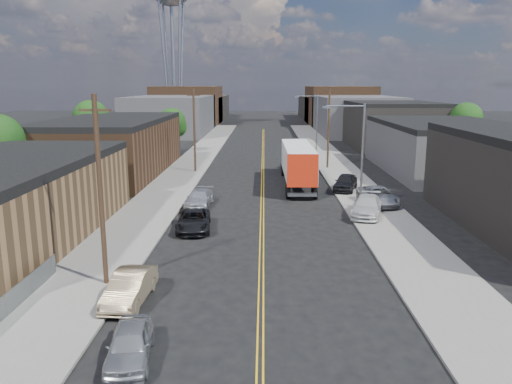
{
  "coord_description": "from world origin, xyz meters",
  "views": [
    {
      "loc": [
        0.12,
        -14.67,
        10.42
      ],
      "look_at": [
        -0.46,
        22.09,
        2.5
      ],
      "focal_mm": 35.0,
      "sensor_mm": 36.0,
      "label": 1
    }
  ],
  "objects_px": {
    "semi_truck": "(297,161)",
    "car_right_lot_b": "(367,206)",
    "car_left_c": "(193,221)",
    "car_left_d": "(199,199)",
    "car_left_b": "(130,287)",
    "car_right_lot_c": "(346,182)",
    "car_left_a": "(130,344)",
    "car_right_lot_a": "(378,196)",
    "car_ahead_truck": "(294,164)"
  },
  "relations": [
    {
      "from": "semi_truck",
      "to": "car_right_lot_b",
      "type": "relative_size",
      "value": 3.07
    },
    {
      "from": "car_left_c",
      "to": "car_left_d",
      "type": "xyz_separation_m",
      "value": [
        -0.49,
        7.27,
        -0.02
      ]
    },
    {
      "from": "car_left_b",
      "to": "car_right_lot_c",
      "type": "relative_size",
      "value": 0.96
    },
    {
      "from": "semi_truck",
      "to": "car_right_lot_c",
      "type": "bearing_deg",
      "value": -41.2
    },
    {
      "from": "car_left_a",
      "to": "car_left_b",
      "type": "relative_size",
      "value": 0.88
    },
    {
      "from": "car_left_b",
      "to": "car_right_lot_a",
      "type": "bearing_deg",
      "value": 53.85
    },
    {
      "from": "car_left_b",
      "to": "car_left_c",
      "type": "distance_m",
      "value": 12.43
    },
    {
      "from": "car_right_lot_a",
      "to": "car_left_a",
      "type": "bearing_deg",
      "value": -127.31
    },
    {
      "from": "car_left_b",
      "to": "car_right_lot_a",
      "type": "xyz_separation_m",
      "value": [
        16.54,
        20.0,
        0.16
      ]
    },
    {
      "from": "car_right_lot_b",
      "to": "car_right_lot_c",
      "type": "distance_m",
      "value": 9.81
    },
    {
      "from": "car_right_lot_b",
      "to": "car_ahead_truck",
      "type": "height_order",
      "value": "car_right_lot_b"
    },
    {
      "from": "car_left_c",
      "to": "car_right_lot_c",
      "type": "bearing_deg",
      "value": 40.49
    },
    {
      "from": "car_right_lot_b",
      "to": "car_left_d",
      "type": "bearing_deg",
      "value": -178.3
    },
    {
      "from": "semi_truck",
      "to": "car_right_lot_c",
      "type": "height_order",
      "value": "semi_truck"
    },
    {
      "from": "car_left_c",
      "to": "semi_truck",
      "type": "bearing_deg",
      "value": 58.5
    },
    {
      "from": "car_left_b",
      "to": "car_left_d",
      "type": "relative_size",
      "value": 0.95
    },
    {
      "from": "car_right_lot_a",
      "to": "car_ahead_truck",
      "type": "bearing_deg",
      "value": 102.66
    },
    {
      "from": "semi_truck",
      "to": "car_right_lot_a",
      "type": "distance_m",
      "value": 12.0
    },
    {
      "from": "car_right_lot_c",
      "to": "car_left_d",
      "type": "bearing_deg",
      "value": -137.04
    },
    {
      "from": "car_ahead_truck",
      "to": "car_left_c",
      "type": "bearing_deg",
      "value": -105.06
    },
    {
      "from": "car_right_lot_b",
      "to": "car_left_c",
      "type": "bearing_deg",
      "value": -148.36
    },
    {
      "from": "car_left_a",
      "to": "semi_truck",
      "type": "bearing_deg",
      "value": 68.66
    },
    {
      "from": "car_right_lot_b",
      "to": "semi_truck",
      "type": "bearing_deg",
      "value": 124.56
    },
    {
      "from": "car_right_lot_a",
      "to": "car_right_lot_b",
      "type": "relative_size",
      "value": 1.03
    },
    {
      "from": "car_left_a",
      "to": "car_left_c",
      "type": "bearing_deg",
      "value": 82.43
    },
    {
      "from": "car_left_a",
      "to": "car_left_d",
      "type": "relative_size",
      "value": 0.83
    },
    {
      "from": "car_left_b",
      "to": "car_left_c",
      "type": "relative_size",
      "value": 0.89
    },
    {
      "from": "semi_truck",
      "to": "car_right_lot_b",
      "type": "height_order",
      "value": "semi_truck"
    },
    {
      "from": "car_left_a",
      "to": "car_right_lot_b",
      "type": "distance_m",
      "value": 25.33
    },
    {
      "from": "semi_truck",
      "to": "car_left_b",
      "type": "xyz_separation_m",
      "value": [
        -10.04,
        -29.97,
        -1.7
      ]
    },
    {
      "from": "semi_truck",
      "to": "car_left_c",
      "type": "bearing_deg",
      "value": -116.58
    },
    {
      "from": "car_left_b",
      "to": "car_right_lot_c",
      "type": "height_order",
      "value": "car_right_lot_c"
    },
    {
      "from": "car_right_lot_a",
      "to": "car_right_lot_b",
      "type": "bearing_deg",
      "value": -121.34
    },
    {
      "from": "car_left_d",
      "to": "car_left_c",
      "type": "bearing_deg",
      "value": -81.94
    },
    {
      "from": "car_left_b",
      "to": "car_right_lot_b",
      "type": "bearing_deg",
      "value": 51.07
    },
    {
      "from": "semi_truck",
      "to": "car_left_a",
      "type": "relative_size",
      "value": 4.06
    },
    {
      "from": "car_left_d",
      "to": "car_right_lot_a",
      "type": "bearing_deg",
      "value": 5.54
    },
    {
      "from": "semi_truck",
      "to": "car_left_d",
      "type": "height_order",
      "value": "semi_truck"
    },
    {
      "from": "car_left_b",
      "to": "semi_truck",
      "type": "bearing_deg",
      "value": 74.91
    },
    {
      "from": "car_right_lot_b",
      "to": "car_right_lot_a",
      "type": "bearing_deg",
      "value": 80.72
    },
    {
      "from": "car_left_d",
      "to": "car_right_lot_c",
      "type": "height_order",
      "value": "car_right_lot_c"
    },
    {
      "from": "car_right_lot_a",
      "to": "car_right_lot_b",
      "type": "distance_m",
      "value": 4.2
    },
    {
      "from": "semi_truck",
      "to": "car_left_a",
      "type": "xyz_separation_m",
      "value": [
        -8.64,
        -35.29,
        -1.77
      ]
    },
    {
      "from": "car_left_d",
      "to": "car_right_lot_a",
      "type": "xyz_separation_m",
      "value": [
        15.63,
        0.37,
        0.21
      ]
    },
    {
      "from": "semi_truck",
      "to": "car_right_lot_c",
      "type": "xyz_separation_m",
      "value": [
        4.6,
        -3.97,
        -1.49
      ]
    },
    {
      "from": "car_left_c",
      "to": "car_right_lot_b",
      "type": "distance_m",
      "value": 13.91
    },
    {
      "from": "car_left_c",
      "to": "car_left_d",
      "type": "bearing_deg",
      "value": 88.52
    },
    {
      "from": "semi_truck",
      "to": "car_ahead_truck",
      "type": "height_order",
      "value": "semi_truck"
    },
    {
      "from": "car_left_a",
      "to": "car_right_lot_c",
      "type": "bearing_deg",
      "value": 59.5
    },
    {
      "from": "car_left_d",
      "to": "car_right_lot_b",
      "type": "xyz_separation_m",
      "value": [
        13.86,
        -3.44,
        0.22
      ]
    }
  ]
}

